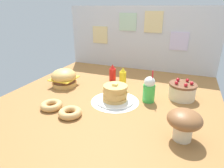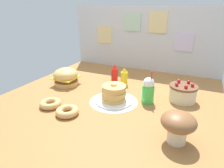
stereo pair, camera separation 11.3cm
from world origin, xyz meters
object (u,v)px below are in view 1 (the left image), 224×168
at_px(burger, 64,78).
at_px(mustard_bottle, 123,77).
at_px(cream_soda_cup, 149,89).
at_px(ketchup_bottle, 113,73).
at_px(donut_pink_glaze, 51,105).
at_px(pancake_stack, 115,94).
at_px(mushroom_stool, 184,122).
at_px(donut_chocolate, 70,113).
at_px(layer_cake, 182,91).

distance_m(burger, mustard_bottle, 0.64).
xyz_separation_m(mustard_bottle, cream_soda_cup, (0.35, -0.30, 0.02)).
xyz_separation_m(ketchup_bottle, donut_pink_glaze, (-0.24, -0.81, -0.06)).
bearing_deg(donut_pink_glaze, pancake_stack, 35.05).
distance_m(pancake_stack, mustard_bottle, 0.42).
xyz_separation_m(burger, donut_pink_glaze, (0.19, -0.47, -0.06)).
bearing_deg(donut_pink_glaze, ketchup_bottle, 73.25).
xyz_separation_m(burger, mushroom_stool, (1.25, -0.50, 0.04)).
xyz_separation_m(burger, donut_chocolate, (0.41, -0.52, -0.06)).
relative_size(mustard_bottle, donut_pink_glaze, 1.08).
bearing_deg(pancake_stack, cream_soda_cup, 22.42).
bearing_deg(cream_soda_cup, burger, 177.68).
bearing_deg(mustard_bottle, ketchup_bottle, 155.46).
height_order(donut_pink_glaze, donut_chocolate, same).
bearing_deg(pancake_stack, mustard_bottle, 98.46).
bearing_deg(burger, pancake_stack, -13.38).
bearing_deg(donut_chocolate, cream_soda_cup, 42.76).
distance_m(burger, ketchup_bottle, 0.55).
distance_m(donut_chocolate, mushroom_stool, 0.85).
xyz_separation_m(cream_soda_cup, donut_chocolate, (-0.52, -0.48, -0.09)).
height_order(donut_chocolate, mushroom_stool, mushroom_stool).
height_order(layer_cake, donut_pink_glaze, layer_cake).
xyz_separation_m(layer_cake, donut_chocolate, (-0.80, -0.66, -0.05)).
height_order(pancake_stack, donut_chocolate, pancake_stack).
bearing_deg(cream_soda_cup, donut_chocolate, -137.24).
distance_m(mustard_bottle, mushroom_stool, 1.01).
height_order(burger, donut_chocolate, burger).
distance_m(burger, donut_chocolate, 0.67).
relative_size(pancake_stack, ketchup_bottle, 1.70).
bearing_deg(burger, mustard_bottle, 24.05).
bearing_deg(mustard_bottle, donut_pink_glaze, -118.15).
xyz_separation_m(burger, mustard_bottle, (0.59, 0.26, 0.00)).
bearing_deg(donut_chocolate, burger, 128.05).
bearing_deg(cream_soda_cup, donut_pink_glaze, -149.42).
xyz_separation_m(mustard_bottle, donut_pink_glaze, (-0.39, -0.74, -0.06)).
distance_m(mustard_bottle, cream_soda_cup, 0.46).
distance_m(pancake_stack, cream_soda_cup, 0.31).
xyz_separation_m(pancake_stack, donut_chocolate, (-0.24, -0.37, -0.04)).
relative_size(burger, cream_soda_cup, 0.88).
height_order(layer_cake, mustard_bottle, mustard_bottle).
bearing_deg(layer_cake, mushroom_stool, -86.56).
relative_size(donut_pink_glaze, donut_chocolate, 1.00).
relative_size(pancake_stack, cream_soda_cup, 1.13).
bearing_deg(cream_soda_cup, layer_cake, 31.82).
bearing_deg(mushroom_stool, cream_soda_cup, 124.35).
relative_size(layer_cake, cream_soda_cup, 0.83).
relative_size(layer_cake, ketchup_bottle, 1.25).
xyz_separation_m(ketchup_bottle, cream_soda_cup, (0.50, -0.37, 0.02)).
distance_m(pancake_stack, layer_cake, 0.63).
bearing_deg(ketchup_bottle, mustard_bottle, -24.54).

